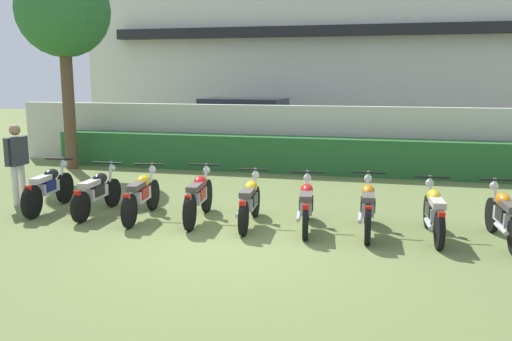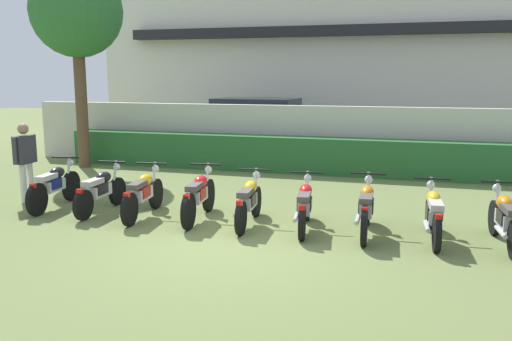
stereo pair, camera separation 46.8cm
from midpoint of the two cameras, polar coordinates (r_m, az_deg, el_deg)
ground at (r=8.61m, az=-1.29°, el=-7.77°), size 60.00×60.00×0.00m
building at (r=22.90m, az=10.54°, el=13.14°), size 18.91×6.50×7.92m
compound_wall at (r=15.43m, az=7.10°, el=3.47°), size 17.97×0.30×1.80m
hedge_row at (r=14.80m, az=6.61°, el=1.61°), size 14.37×0.70×0.98m
parked_car at (r=18.16m, az=1.21°, el=4.63°), size 4.60×2.30×1.89m
tree_near_inspector at (r=16.36m, az=-17.64°, el=15.55°), size 2.56×2.56×5.68m
motorcycle_in_row_0 at (r=11.46m, az=-19.44°, el=-1.51°), size 0.60×1.92×0.97m
motorcycle_in_row_1 at (r=10.83m, az=-14.92°, el=-2.02°), size 0.60×1.83×0.94m
motorcycle_in_row_2 at (r=10.30m, az=-10.58°, el=-2.41°), size 0.60×1.92×0.96m
motorcycle_in_row_3 at (r=9.94m, az=-4.73°, el=-2.65°), size 0.60×1.95×0.98m
motorcycle_in_row_4 at (r=9.57m, az=0.63°, el=-3.24°), size 0.60×1.83×0.94m
motorcycle_in_row_5 at (r=9.34m, az=6.61°, el=-3.65°), size 0.60×1.80×0.94m
motorcycle_in_row_6 at (r=9.22m, az=12.99°, el=-3.89°), size 0.60×1.88×0.98m
motorcycle_in_row_7 at (r=9.22m, az=19.61°, el=-4.33°), size 0.60×1.80×0.95m
motorcycle_in_row_8 at (r=9.31m, az=26.15°, el=-4.63°), size 0.60×1.86×0.95m
inspector_person at (r=12.17m, az=-22.22°, el=1.44°), size 0.22×0.67×1.65m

